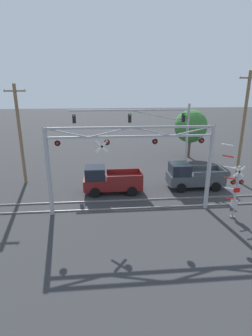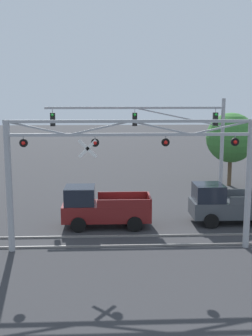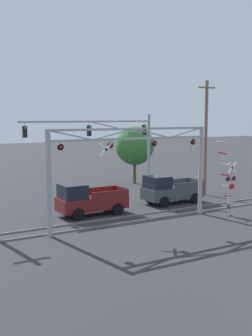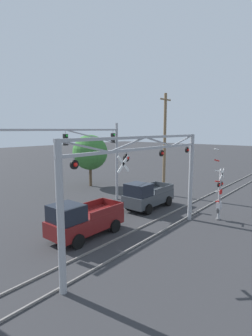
{
  "view_description": "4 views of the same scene",
  "coord_description": "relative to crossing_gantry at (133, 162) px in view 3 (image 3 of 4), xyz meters",
  "views": [
    {
      "loc": [
        -1.88,
        -2.53,
        8.85
      ],
      "look_at": [
        -0.43,
        13.73,
        3.6
      ],
      "focal_mm": 28.0,
      "sensor_mm": 36.0,
      "label": 1
    },
    {
      "loc": [
        -1.06,
        -4.56,
        7.29
      ],
      "look_at": [
        -0.19,
        14.94,
        3.9
      ],
      "focal_mm": 45.0,
      "sensor_mm": 36.0,
      "label": 2
    },
    {
      "loc": [
        -13.92,
        -7.91,
        6.88
      ],
      "look_at": [
        -0.48,
        14.7,
        3.65
      ],
      "focal_mm": 45.0,
      "sensor_mm": 36.0,
      "label": 3
    },
    {
      "loc": [
        -11.49,
        6.53,
        6.52
      ],
      "look_at": [
        1.73,
        17.46,
        3.99
      ],
      "focal_mm": 28.0,
      "sensor_mm": 36.0,
      "label": 4
    }
  ],
  "objects": [
    {
      "name": "background_tree_beyond_span",
      "position": [
        8.86,
        14.01,
        -0.12
      ],
      "size": [
        3.99,
        3.99,
        5.92
      ],
      "color": "brown",
      "rests_on": "ground_plane"
    },
    {
      "name": "pickup_truck_lead",
      "position": [
        -1.43,
        3.59,
        -2.95
      ],
      "size": [
        4.9,
        2.23,
        2.29
      ],
      "color": "maroon",
      "rests_on": "ground_plane"
    },
    {
      "name": "traffic_signal_span",
      "position": [
        3.46,
        7.77,
        0.91
      ],
      "size": [
        11.56,
        0.39,
        7.08
      ],
      "color": "#9EA0A5",
      "rests_on": "ground_plane"
    },
    {
      "name": "rail_track_far",
      "position": [
        0.01,
        1.72,
        -3.98
      ],
      "size": [
        80.0,
        0.08,
        0.1
      ],
      "primitive_type": "cube",
      "color": "gray",
      "rests_on": "ground_plane"
    },
    {
      "name": "rail_track_near",
      "position": [
        0.01,
        0.28,
        -3.98
      ],
      "size": [
        80.0,
        0.08,
        0.1
      ],
      "primitive_type": "cube",
      "color": "gray",
      "rests_on": "ground_plane"
    },
    {
      "name": "crossing_signal_mast",
      "position": [
        6.84,
        -1.65,
        -2.13
      ],
      "size": [
        1.8,
        0.35,
        5.3
      ],
      "color": "#9EA0A5",
      "rests_on": "ground_plane"
    },
    {
      "name": "pickup_truck_following",
      "position": [
        5.88,
        3.96,
        -2.95
      ],
      "size": [
        4.88,
        2.23,
        2.29
      ],
      "color": "#3D4247",
      "rests_on": "ground_plane"
    },
    {
      "name": "utility_pole_right",
      "position": [
        10.72,
        5.31,
        1.09
      ],
      "size": [
        1.8,
        0.28,
        9.94
      ],
      "color": "brown",
      "rests_on": "ground_plane"
    },
    {
      "name": "crossing_gantry",
      "position": [
        0.0,
        0.0,
        0.0
      ],
      "size": [
        11.54,
        0.31,
        6.18
      ],
      "color": "#9EA0A5",
      "rests_on": "ground_plane"
    }
  ]
}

